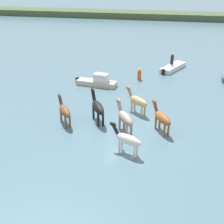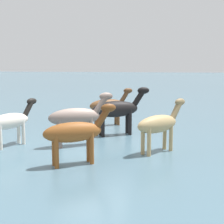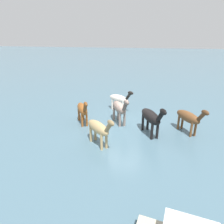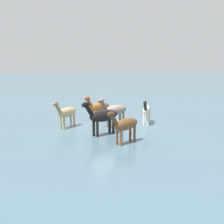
% 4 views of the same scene
% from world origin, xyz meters
% --- Properties ---
extents(ground_plane, '(189.31, 189.31, 0.00)m').
position_xyz_m(ground_plane, '(0.00, 0.00, 0.00)').
color(ground_plane, '#476675').
extents(horse_pinto_flank, '(2.12, 1.27, 1.71)m').
position_xyz_m(horse_pinto_flank, '(0.74, -2.94, 0.94)').
color(horse_pinto_flank, silver).
rests_on(horse_pinto_flank, ground_plane).
extents(horse_dun_straggler, '(1.65, 2.47, 2.03)m').
position_xyz_m(horse_dun_straggler, '(-1.85, 0.63, 1.12)').
color(horse_dun_straggler, black).
rests_on(horse_dun_straggler, ground_plane).
extents(horse_dark_mare, '(1.65, 2.35, 1.96)m').
position_xyz_m(horse_dark_mare, '(0.23, -0.57, 1.08)').
color(horse_dark_mare, gray).
rests_on(horse_dark_mare, ground_plane).
extents(horse_mid_herd, '(1.59, 2.16, 1.82)m').
position_xyz_m(horse_mid_herd, '(2.55, 0.05, 1.00)').
color(horse_mid_herd, brown).
rests_on(horse_mid_herd, ground_plane).
extents(horse_lead, '(2.00, 1.80, 1.81)m').
position_xyz_m(horse_lead, '(0.68, 2.49, 1.00)').
color(horse_lead, tan).
rests_on(horse_lead, ground_plane).
extents(horse_gray_outer, '(1.66, 2.11, 1.82)m').
position_xyz_m(horse_gray_outer, '(-3.97, -0.14, 1.00)').
color(horse_gray_outer, brown).
rests_on(horse_gray_outer, ground_plane).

